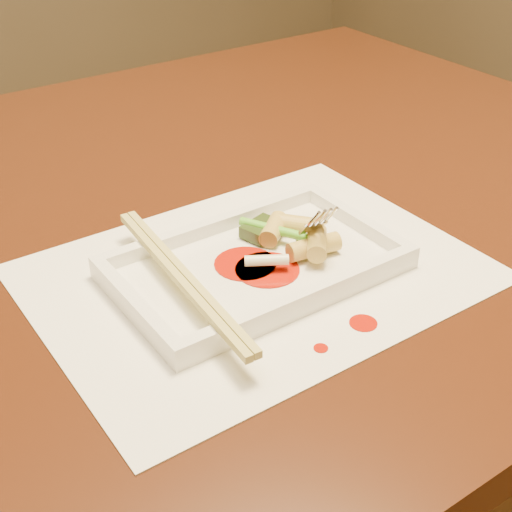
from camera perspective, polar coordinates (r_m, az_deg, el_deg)
table at (r=0.82m, az=-10.16°, el=-3.28°), size 1.40×0.90×0.75m
placemat at (r=0.66m, az=-0.00°, el=-1.36°), size 0.40×0.30×0.00m
sauce_splatter_a at (r=0.61m, az=8.58°, el=-5.33°), size 0.02×0.02×0.00m
sauce_splatter_b at (r=0.58m, az=5.21°, el=-7.35°), size 0.01×0.01×0.00m
plate_base at (r=0.66m, az=0.00°, el=-1.02°), size 0.26×0.16×0.01m
plate_rim_far at (r=0.71m, az=-3.42°, el=2.44°), size 0.26×0.01×0.01m
plate_rim_near at (r=0.61m, az=4.00°, el=-3.32°), size 0.26×0.01×0.01m
plate_rim_left at (r=0.61m, az=-9.70°, el=-3.84°), size 0.01×0.14×0.01m
plate_rim_right at (r=0.72m, az=8.10°, el=2.81°), size 0.01×0.14×0.01m
veg_piece at (r=0.70m, az=0.49°, el=2.15°), size 0.04×0.04×0.01m
scallion_white at (r=0.64m, az=0.86°, el=-0.35°), size 0.04×0.03×0.01m
scallion_green at (r=0.69m, az=1.93°, el=2.02°), size 0.05×0.08×0.01m
chopstick_a at (r=0.61m, az=-6.29°, el=-1.75°), size 0.03×0.25×0.01m
chopstick_b at (r=0.62m, az=-5.65°, el=-1.52°), size 0.03×0.25×0.01m
fork at (r=0.67m, az=4.06°, el=7.12°), size 0.09×0.10×0.14m
sauce_blob_0 at (r=0.66m, az=-0.86°, el=-0.61°), size 0.06×0.06×0.00m
sauce_blob_1 at (r=0.65m, az=0.92°, el=-1.09°), size 0.06×0.06×0.00m
rice_cake_0 at (r=0.70m, az=3.28°, el=2.51°), size 0.04×0.04×0.02m
rice_cake_1 at (r=0.69m, az=1.42°, el=2.16°), size 0.04×0.04×0.02m
rice_cake_2 at (r=0.66m, az=4.90°, el=1.07°), size 0.04×0.05×0.02m
rice_cake_3 at (r=0.67m, az=4.64°, el=0.73°), size 0.05×0.03×0.02m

